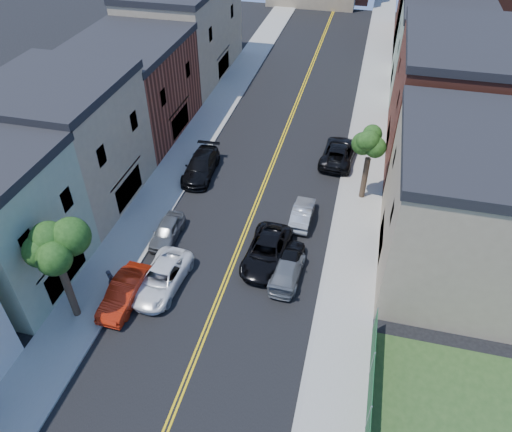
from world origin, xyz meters
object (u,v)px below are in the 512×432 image
Objects in this scene: white_pickup at (161,278)px; grey_car_right at (287,270)px; black_car_left at (201,166)px; dark_car_right_far at (339,152)px; black_car_right at (290,259)px; grey_car_left at (167,231)px; pedestrian_left at (111,280)px; silver_car_right at (303,213)px; red_sedan at (125,292)px; black_suv_lane at (267,252)px.

white_pickup is 8.06m from grey_car_right.
black_car_left is 0.97× the size of dark_car_right_far.
black_car_right reaches higher than grey_car_right.
pedestrian_left reaches higher than grey_car_left.
silver_car_right reaches higher than grey_car_right.
black_car_left is (0.00, 14.35, 0.05)m from red_sedan.
dark_car_right_far is 22.35m from pedestrian_left.
black_suv_lane reaches higher than black_car_right.
white_pickup is 0.92× the size of dark_car_right_far.
dark_car_right_far reaches higher than black_car_right.
grey_car_left is at bearing 89.11° from red_sedan.
pedestrian_left is at bearing 21.66° from grey_car_right.
pedestrian_left reaches higher than black_car_left.
black_car_left reaches higher than black_car_right.
white_pickup is 3.10m from pedestrian_left.
black_suv_lane is at bearing 37.42° from white_pickup.
silver_car_right is at bearing 24.22° from grey_car_left.
black_car_right is at bearing -5.90° from black_suv_lane.
silver_car_right is 5.03m from black_suv_lane.
red_sedan is 1.18× the size of black_car_right.
white_pickup is at bearing -89.67° from pedestrian_left.
black_car_right is (0.00, 0.99, 0.02)m from grey_car_right.
dark_car_right_far is (11.00, 19.31, 0.04)m from red_sedan.
pedestrian_left reaches higher than grey_car_right.
black_suv_lane reaches higher than red_sedan.
grey_car_right is 11.16m from pedestrian_left.
black_car_right is (9.30, -8.98, -0.15)m from black_car_left.
black_car_right is at bearing -5.70° from grey_car_left.
grey_car_right is 2.07m from black_suv_lane.
white_pickup is at bearing 66.62° from dark_car_right_far.
dark_car_right_far is 14.12m from black_suv_lane.
pedestrian_left is at bearing 155.59° from red_sedan.
white_pickup is at bearing 21.37° from grey_car_right.
black_car_right is (9.00, -0.70, -0.01)m from grey_car_left.
white_pickup is 1.31× the size of silver_car_right.
red_sedan is at bearing 30.13° from black_car_right.
black_car_left reaches higher than silver_car_right.
black_suv_lane is at bearing -34.71° from grey_car_right.
dark_car_right_far is 1.04× the size of black_suv_lane.
red_sedan is 1.16× the size of grey_car_left.
black_car_left is at bearing 28.73° from dark_car_right_far.
white_pickup is at bearing -73.54° from grey_car_left.
red_sedan is 1.03× the size of grey_car_right.
red_sedan is 0.83× the size of black_car_left.
silver_car_right is (7.60, 8.67, -0.07)m from white_pickup.
white_pickup is at bearing -144.29° from black_suv_lane.
black_car_right is (9.30, 5.36, -0.10)m from red_sedan.
silver_car_right is (9.30, -4.00, -0.15)m from black_car_left.
white_pickup is 3.29× the size of pedestrian_left.
white_pickup is 12.78m from black_car_left.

